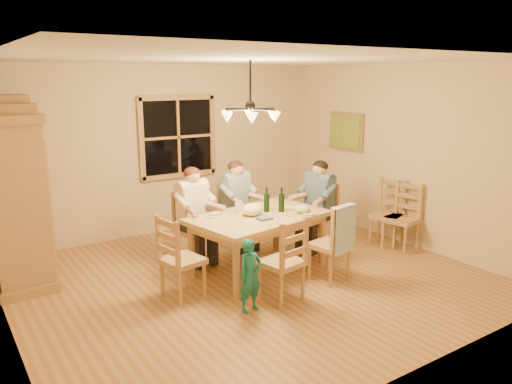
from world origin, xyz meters
TOP-DOWN VIEW (x-y plane):
  - floor at (0.00, 0.00)m, footprint 5.50×5.50m
  - ceiling at (0.00, 0.00)m, footprint 5.50×5.00m
  - wall_back at (0.00, 2.50)m, footprint 5.50×0.02m
  - wall_right at (2.75, 0.00)m, footprint 0.02×5.00m
  - window at (0.20, 2.47)m, footprint 1.30×0.06m
  - painting at (2.71, 1.20)m, footprint 0.06×0.78m
  - chandelier at (-0.00, 0.00)m, footprint 0.77×0.68m
  - armoire at (-2.42, 1.60)m, footprint 0.66×1.40m
  - dining_table at (0.24, 0.18)m, footprint 1.90×1.35m
  - chair_far_left at (-0.33, 0.92)m, footprint 0.51×0.49m
  - chair_far_right at (0.44, 1.05)m, footprint 0.51×0.49m
  - chair_near_left at (-0.05, -0.71)m, footprint 0.51×0.49m
  - chair_near_right at (0.81, -0.56)m, footprint 0.51×0.49m
  - chair_end_left at (-0.95, -0.03)m, footprint 0.49×0.51m
  - chair_end_right at (1.44, 0.39)m, footprint 0.49×0.51m
  - adult_woman at (-0.33, 0.92)m, footprint 0.45×0.48m
  - adult_plaid_man at (0.44, 1.05)m, footprint 0.45×0.48m
  - adult_slate_man at (1.44, 0.39)m, footprint 0.48×0.45m
  - towel at (0.85, -0.75)m, footprint 0.39×0.16m
  - wine_bottle_a at (0.42, 0.25)m, footprint 0.08×0.08m
  - wine_bottle_b at (0.58, 0.15)m, footprint 0.08×0.08m
  - plate_woman at (-0.24, 0.44)m, footprint 0.26×0.26m
  - plate_plaid at (0.47, 0.55)m, footprint 0.26×0.26m
  - plate_slate at (0.91, 0.33)m, footprint 0.26×0.26m
  - wine_glass_a at (0.04, 0.37)m, footprint 0.06×0.06m
  - wine_glass_b at (0.79, 0.40)m, footprint 0.06×0.06m
  - cap at (0.77, -0.06)m, footprint 0.20×0.20m
  - napkin at (0.18, -0.04)m, footprint 0.20×0.17m
  - cloth_bundle at (0.16, 0.21)m, footprint 0.28×0.22m
  - child at (-0.49, -0.75)m, footprint 0.32×0.23m
  - chair_spare_front at (2.45, -0.03)m, footprint 0.55×0.56m
  - chair_spare_back at (2.45, -0.29)m, footprint 0.50×0.51m

SIDE VIEW (x-z plane):
  - floor at x=0.00m, z-range 0.00..0.00m
  - chair_far_left at x=-0.33m, z-range -0.19..0.80m
  - chair_far_right at x=0.44m, z-range -0.19..0.80m
  - chair_near_left at x=-0.05m, z-range -0.19..0.80m
  - chair_near_right at x=0.81m, z-range -0.19..0.80m
  - chair_end_left at x=-0.95m, z-range -0.19..0.80m
  - chair_end_right at x=1.44m, z-range -0.19..0.80m
  - chair_spare_front at x=2.45m, z-range -0.19..0.80m
  - chair_spare_back at x=2.45m, z-range -0.19..0.80m
  - child at x=-0.49m, z-range 0.00..0.82m
  - dining_table at x=0.24m, z-range 0.28..1.04m
  - towel at x=0.85m, z-range 0.41..0.99m
  - plate_woman at x=-0.24m, z-range 0.76..0.78m
  - plate_plaid at x=0.47m, z-range 0.76..0.78m
  - plate_slate at x=0.91m, z-range 0.76..0.78m
  - napkin at x=0.18m, z-range 0.76..0.79m
  - cap at x=0.77m, z-range 0.76..0.87m
  - wine_glass_a at x=0.04m, z-range 0.76..0.90m
  - wine_glass_b at x=0.79m, z-range 0.76..0.90m
  - cloth_bundle at x=0.16m, z-range 0.76..0.91m
  - adult_woman at x=-0.33m, z-range 0.40..1.28m
  - adult_plaid_man at x=0.44m, z-range 0.40..1.28m
  - adult_slate_man at x=1.44m, z-range 0.40..1.28m
  - wine_bottle_a at x=0.42m, z-range 0.76..1.09m
  - wine_bottle_b at x=0.58m, z-range 0.76..1.09m
  - armoire at x=-2.42m, z-range -0.09..2.21m
  - wall_back at x=0.00m, z-range 0.00..2.70m
  - wall_right at x=2.75m, z-range 0.00..2.70m
  - window at x=0.20m, z-range 0.90..2.20m
  - painting at x=2.71m, z-range 1.28..1.92m
  - chandelier at x=0.00m, z-range 1.72..2.43m
  - ceiling at x=0.00m, z-range 2.69..2.71m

